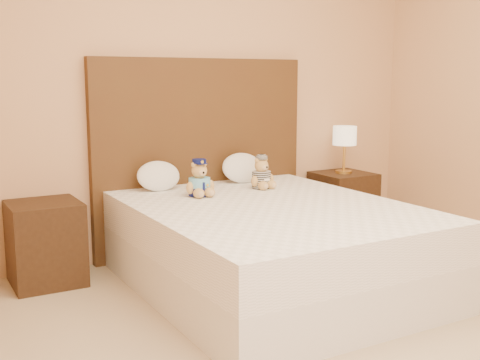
% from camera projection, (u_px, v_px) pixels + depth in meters
% --- Properties ---
extents(bed, '(1.60, 2.00, 0.55)m').
position_uv_depth(bed, '(270.00, 246.00, 3.89)').
color(bed, white).
rests_on(bed, ground).
extents(headboard, '(1.75, 0.08, 1.50)m').
position_uv_depth(headboard, '(201.00, 156.00, 4.68)').
color(headboard, '#452C14').
rests_on(headboard, ground).
extents(nightstand_left, '(0.45, 0.45, 0.55)m').
position_uv_depth(nightstand_left, '(46.00, 243.00, 3.97)').
color(nightstand_left, '#331F10').
rests_on(nightstand_left, ground).
extents(nightstand_right, '(0.45, 0.45, 0.55)m').
position_uv_depth(nightstand_right, '(343.00, 204.00, 5.19)').
color(nightstand_right, '#331F10').
rests_on(nightstand_right, ground).
extents(lamp, '(0.20, 0.20, 0.40)m').
position_uv_depth(lamp, '(345.00, 138.00, 5.09)').
color(lamp, gold).
rests_on(lamp, nightstand_right).
extents(teddy_police, '(0.22, 0.21, 0.25)m').
position_uv_depth(teddy_police, '(199.00, 178.00, 4.11)').
color(teddy_police, '#B69246').
rests_on(teddy_police, bed).
extents(teddy_prisoner, '(0.23, 0.22, 0.23)m').
position_uv_depth(teddy_prisoner, '(261.00, 173.00, 4.41)').
color(teddy_prisoner, '#B69246').
rests_on(teddy_prisoner, bed).
extents(pillow_left, '(0.33, 0.21, 0.23)m').
position_uv_depth(pillow_left, '(158.00, 175.00, 4.33)').
color(pillow_left, white).
rests_on(pillow_left, bed).
extents(pillow_right, '(0.35, 0.23, 0.25)m').
position_uv_depth(pillow_right, '(243.00, 166.00, 4.67)').
color(pillow_right, white).
rests_on(pillow_right, bed).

